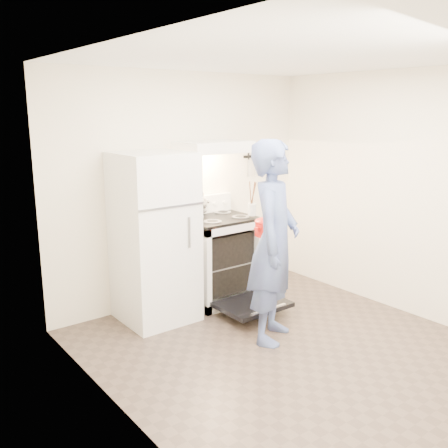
# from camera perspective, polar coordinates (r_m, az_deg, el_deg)

# --- Properties ---
(floor) EXTENTS (3.60, 3.60, 0.00)m
(floor) POSITION_cam_1_polar(r_m,az_deg,el_deg) (4.58, 8.41, -14.49)
(floor) COLOR #4E3F33
(floor) RESTS_ON ground
(back_wall) EXTENTS (3.20, 0.02, 2.50)m
(back_wall) POSITION_cam_1_polar(r_m,az_deg,el_deg) (5.53, -4.65, 4.07)
(back_wall) COLOR #F5EACD
(back_wall) RESTS_ON ground
(refrigerator) EXTENTS (0.70, 0.70, 1.70)m
(refrigerator) POSITION_cam_1_polar(r_m,az_deg,el_deg) (5.02, -7.95, -1.58)
(refrigerator) COLOR white
(refrigerator) RESTS_ON floor
(stove_body) EXTENTS (0.76, 0.65, 0.92)m
(stove_body) POSITION_cam_1_polar(r_m,az_deg,el_deg) (5.57, -0.69, -4.15)
(stove_body) COLOR white
(stove_body) RESTS_ON floor
(cooktop) EXTENTS (0.76, 0.65, 0.03)m
(cooktop) POSITION_cam_1_polar(r_m,az_deg,el_deg) (5.45, -0.70, 0.62)
(cooktop) COLOR black
(cooktop) RESTS_ON stove_body
(backsplash) EXTENTS (0.76, 0.07, 0.20)m
(backsplash) POSITION_cam_1_polar(r_m,az_deg,el_deg) (5.66, -2.44, 2.25)
(backsplash) COLOR white
(backsplash) RESTS_ON cooktop
(oven_door) EXTENTS (0.70, 0.54, 0.04)m
(oven_door) POSITION_cam_1_polar(r_m,az_deg,el_deg) (5.25, 3.27, -9.16)
(oven_door) COLOR black
(oven_door) RESTS_ON floor
(oven_rack) EXTENTS (0.60, 0.52, 0.01)m
(oven_rack) POSITION_cam_1_polar(r_m,az_deg,el_deg) (5.58, -0.69, -4.35)
(oven_rack) COLOR gray
(oven_rack) RESTS_ON stove_body
(range_hood) EXTENTS (0.76, 0.50, 0.12)m
(range_hood) POSITION_cam_1_polar(r_m,az_deg,el_deg) (5.40, -1.21, 8.82)
(range_hood) COLOR white
(range_hood) RESTS_ON back_wall
(knife_strip) EXTENTS (0.40, 0.02, 0.03)m
(knife_strip) POSITION_cam_1_polar(r_m,az_deg,el_deg) (6.11, 3.74, 7.77)
(knife_strip) COLOR black
(knife_strip) RESTS_ON back_wall
(pizza_stone) EXTENTS (0.32, 0.32, 0.02)m
(pizza_stone) POSITION_cam_1_polar(r_m,az_deg,el_deg) (5.55, -0.50, -4.29)
(pizza_stone) COLOR #956C4D
(pizza_stone) RESTS_ON oven_rack
(tea_kettle) EXTENTS (0.23, 0.19, 0.29)m
(tea_kettle) POSITION_cam_1_polar(r_m,az_deg,el_deg) (5.54, -2.89, 2.47)
(tea_kettle) COLOR silver
(tea_kettle) RESTS_ON cooktop
(utensil_jar) EXTENTS (0.11, 0.11, 0.13)m
(utensil_jar) POSITION_cam_1_polar(r_m,az_deg,el_deg) (5.40, 3.22, 1.66)
(utensil_jar) COLOR silver
(utensil_jar) RESTS_ON cooktop
(person) EXTENTS (0.81, 0.75, 1.85)m
(person) POSITION_cam_1_polar(r_m,az_deg,el_deg) (4.53, 5.73, -2.12)
(person) COLOR #3B407D
(person) RESTS_ON floor
(dutch_oven) EXTENTS (0.37, 0.30, 0.24)m
(dutch_oven) POSITION_cam_1_polar(r_m,az_deg,el_deg) (4.85, 5.30, -0.51)
(dutch_oven) COLOR red
(dutch_oven) RESTS_ON person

